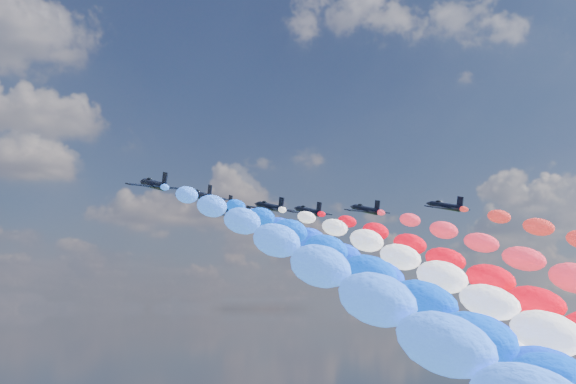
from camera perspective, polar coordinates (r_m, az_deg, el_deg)
jet_0 at (r=118.77m, az=-9.93°, el=0.56°), size 9.29×12.34×5.06m
trail_0 at (r=62.83m, az=8.78°, el=-12.08°), size 6.85×119.70×49.95m
jet_1 at (r=129.52m, az=-6.46°, el=-0.28°), size 9.34×12.38×5.06m
trail_1 at (r=75.52m, az=11.91°, el=-11.41°), size 6.85×119.70×49.95m
jet_2 at (r=140.76m, az=-4.90°, el=-0.98°), size 9.45×12.45×5.06m
trail_2 at (r=87.44m, az=11.98°, el=-11.01°), size 6.85×119.70×49.95m
jet_3 at (r=142.64m, az=-1.36°, el=-1.11°), size 9.19×12.27×5.06m
trail_3 at (r=91.88m, az=17.05°, el=-10.70°), size 6.85×119.70×49.95m
jet_4 at (r=154.17m, az=-3.74°, el=-1.66°), size 9.43×12.44×5.06m
trail_4 at (r=101.26m, az=11.48°, el=-10.68°), size 6.85×119.70×49.95m
jet_5 at (r=148.94m, az=1.52°, el=-1.43°), size 8.91×12.07×5.06m
trail_5 at (r=100.19m, az=20.06°, el=-10.36°), size 6.85×119.70×49.95m
jet_6 at (r=147.29m, az=5.80°, el=-1.31°), size 9.37×12.40×5.06m
jet_7 at (r=144.72m, az=11.63°, el=-1.04°), size 9.04×12.16×5.06m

